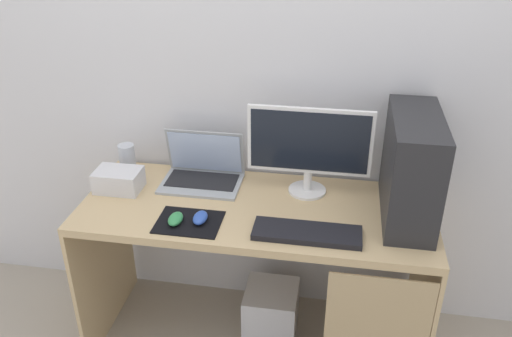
{
  "coord_description": "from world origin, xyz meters",
  "views": [
    {
      "loc": [
        0.32,
        -1.87,
        1.94
      ],
      "look_at": [
        0.0,
        0.0,
        0.93
      ],
      "focal_mm": 37.04,
      "sensor_mm": 36.0,
      "label": 1
    }
  ],
  "objects_px": {
    "pc_tower": "(411,168)",
    "mouse_right": "(176,219)",
    "subwoofer": "(271,311)",
    "keyboard": "(307,233)",
    "mouse_left": "(200,218)",
    "speaker": "(127,159)",
    "monitor": "(309,147)",
    "projector": "(119,180)",
    "laptop": "(203,172)"
  },
  "relations": [
    {
      "from": "monitor",
      "to": "speaker",
      "type": "height_order",
      "value": "monitor"
    },
    {
      "from": "mouse_right",
      "to": "subwoofer",
      "type": "relative_size",
      "value": 0.38
    },
    {
      "from": "pc_tower",
      "to": "mouse_left",
      "type": "bearing_deg",
      "value": -166.09
    },
    {
      "from": "pc_tower",
      "to": "mouse_right",
      "type": "height_order",
      "value": "pc_tower"
    },
    {
      "from": "speaker",
      "to": "projector",
      "type": "xyz_separation_m",
      "value": [
        0.02,
        -0.16,
        -0.02
      ]
    },
    {
      "from": "mouse_left",
      "to": "keyboard",
      "type": "bearing_deg",
      "value": -2.66
    },
    {
      "from": "monitor",
      "to": "projector",
      "type": "bearing_deg",
      "value": -172.34
    },
    {
      "from": "projector",
      "to": "keyboard",
      "type": "bearing_deg",
      "value": -14.28
    },
    {
      "from": "monitor",
      "to": "speaker",
      "type": "xyz_separation_m",
      "value": [
        -0.85,
        0.05,
        -0.15
      ]
    },
    {
      "from": "pc_tower",
      "to": "subwoofer",
      "type": "relative_size",
      "value": 1.95
    },
    {
      "from": "pc_tower",
      "to": "subwoofer",
      "type": "distance_m",
      "value": 1.01
    },
    {
      "from": "pc_tower",
      "to": "speaker",
      "type": "xyz_separation_m",
      "value": [
        -1.26,
        0.16,
        -0.14
      ]
    },
    {
      "from": "subwoofer",
      "to": "mouse_right",
      "type": "bearing_deg",
      "value": -145.8
    },
    {
      "from": "monitor",
      "to": "mouse_right",
      "type": "relative_size",
      "value": 5.49
    },
    {
      "from": "speaker",
      "to": "mouse_right",
      "type": "relative_size",
      "value": 1.48
    },
    {
      "from": "speaker",
      "to": "keyboard",
      "type": "xyz_separation_m",
      "value": [
        0.88,
        -0.38,
        -0.06
      ]
    },
    {
      "from": "monitor",
      "to": "laptop",
      "type": "relative_size",
      "value": 1.48
    },
    {
      "from": "projector",
      "to": "mouse_right",
      "type": "bearing_deg",
      "value": -34.04
    },
    {
      "from": "pc_tower",
      "to": "laptop",
      "type": "height_order",
      "value": "pc_tower"
    },
    {
      "from": "speaker",
      "to": "projector",
      "type": "bearing_deg",
      "value": -82.87
    },
    {
      "from": "laptop",
      "to": "speaker",
      "type": "distance_m",
      "value": 0.37
    },
    {
      "from": "subwoofer",
      "to": "speaker",
      "type": "bearing_deg",
      "value": 168.97
    },
    {
      "from": "mouse_right",
      "to": "subwoofer",
      "type": "distance_m",
      "value": 0.78
    },
    {
      "from": "projector",
      "to": "mouse_right",
      "type": "distance_m",
      "value": 0.4
    },
    {
      "from": "pc_tower",
      "to": "mouse_left",
      "type": "distance_m",
      "value": 0.86
    },
    {
      "from": "pc_tower",
      "to": "mouse_right",
      "type": "relative_size",
      "value": 5.08
    },
    {
      "from": "pc_tower",
      "to": "monitor",
      "type": "bearing_deg",
      "value": 165.39
    },
    {
      "from": "laptop",
      "to": "keyboard",
      "type": "distance_m",
      "value": 0.62
    },
    {
      "from": "speaker",
      "to": "mouse_left",
      "type": "bearing_deg",
      "value": -38.81
    },
    {
      "from": "speaker",
      "to": "laptop",
      "type": "bearing_deg",
      "value": -4.04
    },
    {
      "from": "monitor",
      "to": "speaker",
      "type": "bearing_deg",
      "value": 176.72
    },
    {
      "from": "speaker",
      "to": "projector",
      "type": "distance_m",
      "value": 0.16
    },
    {
      "from": "laptop",
      "to": "keyboard",
      "type": "height_order",
      "value": "laptop"
    },
    {
      "from": "keyboard",
      "to": "monitor",
      "type": "bearing_deg",
      "value": 94.74
    },
    {
      "from": "laptop",
      "to": "keyboard",
      "type": "bearing_deg",
      "value": -34.79
    },
    {
      "from": "mouse_left",
      "to": "laptop",
      "type": "bearing_deg",
      "value": 102.86
    },
    {
      "from": "monitor",
      "to": "subwoofer",
      "type": "relative_size",
      "value": 2.11
    },
    {
      "from": "pc_tower",
      "to": "mouse_right",
      "type": "bearing_deg",
      "value": -166.0
    },
    {
      "from": "keyboard",
      "to": "subwoofer",
      "type": "height_order",
      "value": "keyboard"
    },
    {
      "from": "pc_tower",
      "to": "mouse_left",
      "type": "xyz_separation_m",
      "value": [
        -0.81,
        -0.2,
        -0.19
      ]
    },
    {
      "from": "laptop",
      "to": "mouse_left",
      "type": "distance_m",
      "value": 0.34
    },
    {
      "from": "speaker",
      "to": "keyboard",
      "type": "distance_m",
      "value": 0.96
    },
    {
      "from": "keyboard",
      "to": "mouse_left",
      "type": "distance_m",
      "value": 0.43
    },
    {
      "from": "pc_tower",
      "to": "monitor",
      "type": "height_order",
      "value": "pc_tower"
    },
    {
      "from": "pc_tower",
      "to": "monitor",
      "type": "distance_m",
      "value": 0.43
    },
    {
      "from": "speaker",
      "to": "mouse_right",
      "type": "height_order",
      "value": "speaker"
    },
    {
      "from": "subwoofer",
      "to": "keyboard",
      "type": "bearing_deg",
      "value": -55.31
    },
    {
      "from": "mouse_left",
      "to": "mouse_right",
      "type": "distance_m",
      "value": 0.1
    },
    {
      "from": "mouse_right",
      "to": "projector",
      "type": "bearing_deg",
      "value": 145.96
    },
    {
      "from": "projector",
      "to": "mouse_right",
      "type": "xyz_separation_m",
      "value": [
        0.33,
        -0.22,
        -0.03
      ]
    }
  ]
}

